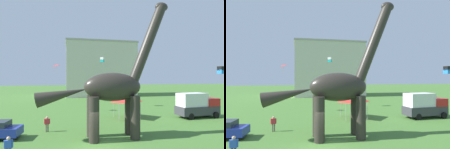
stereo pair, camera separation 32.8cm
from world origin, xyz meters
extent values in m
plane|color=#42702D|center=(0.00, 0.00, 0.00)|extent=(240.00, 240.00, 0.00)
cylinder|color=#2D2823|center=(3.45, 3.16, 1.84)|extent=(0.85, 0.85, 3.69)
cylinder|color=#2D2823|center=(3.45, 1.53, 1.84)|extent=(0.85, 0.85, 3.69)
cylinder|color=#2D2823|center=(-0.08, 3.16, 1.84)|extent=(0.85, 0.85, 3.69)
cylinder|color=#2D2823|center=(-0.08, 1.53, 1.84)|extent=(0.85, 0.85, 3.69)
ellipsoid|color=#2D2823|center=(1.69, 2.34, 4.43)|extent=(5.04, 2.17, 2.48)
cylinder|color=#2D2823|center=(4.96, 2.34, 8.41)|extent=(3.63, 0.93, 7.18)
ellipsoid|color=#2D2823|center=(6.34, 2.34, 11.83)|extent=(1.24, 0.78, 0.85)
cone|color=#2D2823|center=(-2.54, 2.34, 3.86)|extent=(4.43, 1.24, 2.10)
cylinder|color=black|center=(-6.65, 5.10, 0.31)|extent=(0.65, 0.31, 0.62)
cylinder|color=black|center=(-6.65, 3.32, 0.31)|extent=(0.65, 0.31, 0.62)
cube|color=#38383D|center=(14.53, 8.33, 0.95)|extent=(5.74, 2.51, 1.10)
cube|color=red|center=(16.38, 8.33, 2.00)|extent=(1.93, 2.06, 1.00)
cube|color=silver|center=(13.75, 8.33, 2.35)|extent=(3.72, 2.28, 1.70)
cylinder|color=black|center=(16.55, 9.38, 0.40)|extent=(0.82, 0.32, 0.80)
cylinder|color=black|center=(16.55, 7.28, 0.40)|extent=(0.82, 0.32, 0.80)
cylinder|color=black|center=(12.85, 9.38, 0.40)|extent=(0.82, 0.32, 0.80)
cylinder|color=black|center=(12.85, 7.28, 0.40)|extent=(0.82, 0.32, 0.80)
cube|color=blue|center=(-5.87, -0.62, 1.00)|extent=(0.40, 0.25, 0.52)
sphere|color=tan|center=(-5.87, -0.62, 1.38)|extent=(0.23, 0.23, 0.23)
cylinder|color=blue|center=(-6.10, -0.62, 1.03)|extent=(0.10, 0.10, 0.50)
cylinder|color=blue|center=(-5.64, -0.62, 1.03)|extent=(0.10, 0.10, 0.50)
cylinder|color=#6B6056|center=(-4.17, 5.62, 0.37)|extent=(0.12, 0.12, 0.73)
cylinder|color=#6B6056|center=(-3.99, 5.62, 0.37)|extent=(0.12, 0.12, 0.73)
cube|color=#D1333D|center=(-4.08, 5.62, 0.99)|extent=(0.40, 0.24, 0.52)
sphere|color=tan|center=(-4.08, 5.62, 1.37)|extent=(0.23, 0.23, 0.23)
cylinder|color=#D1333D|center=(-4.31, 5.62, 1.02)|extent=(0.10, 0.10, 0.49)
cylinder|color=#D1333D|center=(-3.85, 5.62, 1.02)|extent=(0.10, 0.10, 0.49)
cylinder|color=#B2B2B7|center=(6.68, 11.31, 1.05)|extent=(0.06, 0.06, 2.10)
cylinder|color=#B2B2B7|center=(6.68, 8.61, 1.05)|extent=(0.06, 0.06, 2.10)
cylinder|color=#B2B2B7|center=(3.98, 11.31, 1.05)|extent=(0.06, 0.06, 2.10)
cylinder|color=#B2B2B7|center=(3.98, 8.61, 1.05)|extent=(0.06, 0.06, 2.10)
pyramid|color=red|center=(5.33, 9.96, 2.55)|extent=(3.15, 3.15, 0.90)
cube|color=red|center=(-3.80, 16.73, 7.05)|extent=(1.13, 1.16, 0.24)
cylinder|color=orange|center=(-3.80, 16.73, 6.43)|extent=(0.01, 0.01, 0.94)
cube|color=white|center=(3.92, 19.85, 8.56)|extent=(0.80, 0.80, 0.47)
cube|color=#19B2B7|center=(3.92, 19.85, 8.19)|extent=(0.80, 0.80, 0.47)
cube|color=black|center=(9.53, -1.33, 5.97)|extent=(0.48, 0.48, 0.33)
cube|color=#287AE5|center=(9.53, -1.33, 5.71)|extent=(0.48, 0.48, 0.33)
cube|color=beige|center=(7.38, 42.58, 7.41)|extent=(19.25, 11.55, 14.81)
cube|color=#ABA396|center=(7.38, 42.58, 15.06)|extent=(19.64, 11.78, 0.50)
camera|label=1|loc=(-2.31, -14.42, 5.28)|focal=31.64mm
camera|label=2|loc=(-1.99, -14.49, 5.28)|focal=31.64mm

